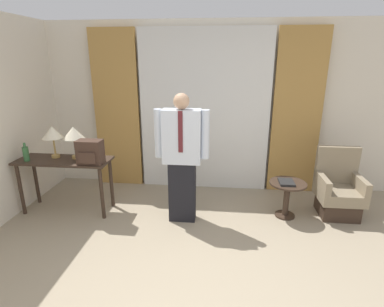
# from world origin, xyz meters

# --- Properties ---
(wall_back) EXTENTS (10.00, 0.06, 2.70)m
(wall_back) POSITION_xyz_m (0.00, 2.97, 1.35)
(wall_back) COLOR silver
(wall_back) RESTS_ON ground_plane
(curtain_sheer_center) EXTENTS (2.08, 0.06, 2.58)m
(curtain_sheer_center) POSITION_xyz_m (0.00, 2.84, 1.29)
(curtain_sheer_center) COLOR white
(curtain_sheer_center) RESTS_ON ground_plane
(curtain_drape_left) EXTENTS (0.75, 0.06, 2.58)m
(curtain_drape_left) POSITION_xyz_m (-1.45, 2.84, 1.29)
(curtain_drape_left) COLOR #B28442
(curtain_drape_left) RESTS_ON ground_plane
(curtain_drape_right) EXTENTS (0.75, 0.06, 2.58)m
(curtain_drape_right) POSITION_xyz_m (1.45, 2.84, 1.29)
(curtain_drape_right) COLOR #B28442
(curtain_drape_right) RESTS_ON ground_plane
(desk) EXTENTS (1.30, 0.48, 0.78)m
(desk) POSITION_xyz_m (-1.89, 1.78, 0.65)
(desk) COLOR #38281E
(desk) RESTS_ON ground_plane
(table_lamp_left) EXTENTS (0.29, 0.29, 0.45)m
(table_lamp_left) POSITION_xyz_m (-2.04, 1.86, 1.13)
(table_lamp_left) COLOR tan
(table_lamp_left) RESTS_ON desk
(table_lamp_right) EXTENTS (0.29, 0.29, 0.45)m
(table_lamp_right) POSITION_xyz_m (-1.74, 1.86, 1.13)
(table_lamp_right) COLOR tan
(table_lamp_right) RESTS_ON desk
(bottle_near_edge) EXTENTS (0.08, 0.08, 0.25)m
(bottle_near_edge) POSITION_xyz_m (-2.36, 1.68, 0.88)
(bottle_near_edge) COLOR #336638
(bottle_near_edge) RESTS_ON desk
(backpack) EXTENTS (0.33, 0.22, 0.32)m
(backpack) POSITION_xyz_m (-1.43, 1.66, 0.94)
(backpack) COLOR #422D23
(backpack) RESTS_ON desk
(person) EXTENTS (0.70, 0.23, 1.72)m
(person) POSITION_xyz_m (-0.21, 1.69, 0.93)
(person) COLOR black
(person) RESTS_ON ground_plane
(armchair) EXTENTS (0.57, 0.56, 0.94)m
(armchair) POSITION_xyz_m (1.94, 2.07, 0.34)
(armchair) COLOR #38281E
(armchair) RESTS_ON ground_plane
(side_table) EXTENTS (0.50, 0.50, 0.51)m
(side_table) POSITION_xyz_m (1.21, 1.92, 0.35)
(side_table) COLOR #38281E
(side_table) RESTS_ON ground_plane
(book) EXTENTS (0.19, 0.25, 0.03)m
(book) POSITION_xyz_m (1.19, 1.89, 0.53)
(book) COLOR black
(book) RESTS_ON side_table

